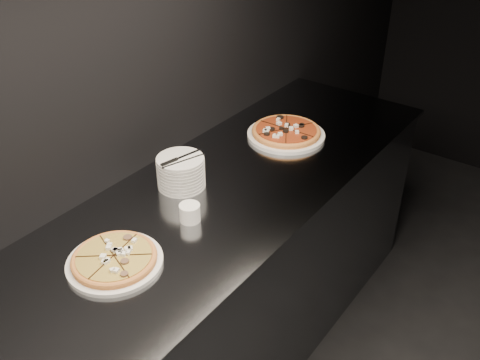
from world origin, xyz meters
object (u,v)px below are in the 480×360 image
Objects in this scene: counter at (220,281)px; pizza_tomato at (286,132)px; ramekin at (190,212)px; pizza_mushroom at (114,259)px; plate_stack at (181,172)px; cutlery at (179,159)px.

counter is 0.74m from pizza_tomato.
pizza_tomato is at bearing 95.29° from ramekin.
pizza_mushroom is (-0.01, -0.52, 0.48)m from counter.
pizza_mushroom is at bearing -96.96° from ramekin.
cutlery is at bearing -62.38° from plate_stack.
cutlery reaches higher than plate_stack.
pizza_mushroom is 0.99× the size of pizza_tomato.
counter is 0.54m from plate_stack.
plate_stack reaches higher than pizza_mushroom.
ramekin is (0.17, -0.14, -0.09)m from cutlery.
ramekin is (0.07, -0.75, 0.01)m from pizza_tomato.
pizza_mushroom is 1.87× the size of cutlery.
pizza_mushroom is at bearing -91.15° from counter.
pizza_mushroom is at bearing -73.73° from plate_stack.
pizza_mushroom is at bearing -61.74° from cutlery.
cutlery is (0.01, -0.01, 0.06)m from plate_stack.
ramekin is (0.18, -0.15, -0.03)m from plate_stack.
plate_stack reaches higher than ramekin.
pizza_mushroom is 0.33m from ramekin.
counter is 0.61m from cutlery.
pizza_tomato is at bearing 91.60° from pizza_mushroom.
pizza_tomato reaches higher than counter.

